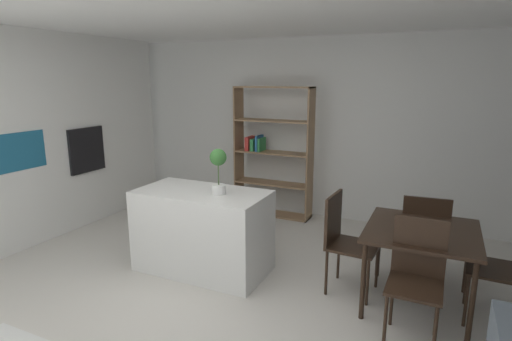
% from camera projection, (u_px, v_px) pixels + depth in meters
% --- Properties ---
extents(ground_plane, '(9.10, 9.10, 0.00)m').
position_uv_depth(ground_plane, '(196.00, 309.00, 3.70)').
color(ground_plane, beige).
extents(back_partition, '(6.62, 0.06, 2.63)m').
position_uv_depth(back_partition, '(305.00, 128.00, 6.08)').
color(back_partition, silver).
rests_on(back_partition, ground_plane).
extents(cabinet_niche_splashback, '(0.01, 0.96, 0.45)m').
position_uv_depth(cabinet_niche_splashback, '(7.00, 154.00, 4.65)').
color(cabinet_niche_splashback, '#1E6084').
rests_on(cabinet_niche_splashback, ground_plane).
extents(built_in_oven, '(0.06, 0.58, 0.62)m').
position_uv_depth(built_in_oven, '(87.00, 150.00, 5.66)').
color(built_in_oven, black).
rests_on(built_in_oven, ground_plane).
extents(kitchen_island, '(1.39, 0.73, 0.88)m').
position_uv_depth(kitchen_island, '(203.00, 231.00, 4.38)').
color(kitchen_island, white).
rests_on(kitchen_island, ground_plane).
extents(potted_plant_on_island, '(0.17, 0.17, 0.47)m').
position_uv_depth(potted_plant_on_island, '(218.00, 166.00, 4.12)').
color(potted_plant_on_island, white).
rests_on(potted_plant_on_island, kitchen_island).
extents(open_bookshelf, '(1.17, 0.31, 1.93)m').
position_uv_depth(open_bookshelf, '(271.00, 151.00, 6.07)').
color(open_bookshelf, '#997551').
rests_on(open_bookshelf, ground_plane).
extents(dining_table, '(0.95, 0.99, 0.74)m').
position_uv_depth(dining_table, '(422.00, 237.00, 3.63)').
color(dining_table, black).
rests_on(dining_table, ground_plane).
extents(dining_chair_near, '(0.41, 0.44, 0.98)m').
position_uv_depth(dining_chair_near, '(417.00, 270.00, 3.19)').
color(dining_chair_near, black).
rests_on(dining_chair_near, ground_plane).
extents(dining_chair_island_side, '(0.48, 0.47, 0.96)m').
position_uv_depth(dining_chair_island_side, '(343.00, 235.00, 3.94)').
color(dining_chair_island_side, black).
rests_on(dining_chair_island_side, ground_plane).
extents(dining_chair_far, '(0.47, 0.44, 0.91)m').
position_uv_depth(dining_chair_far, '(424.00, 231.00, 4.11)').
color(dining_chair_far, black).
rests_on(dining_chair_far, ground_plane).
extents(dining_chair_window_side, '(0.46, 0.47, 0.96)m').
position_uv_depth(dining_chair_window_side, '(511.00, 261.00, 3.36)').
color(dining_chair_window_side, black).
rests_on(dining_chair_window_side, ground_plane).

